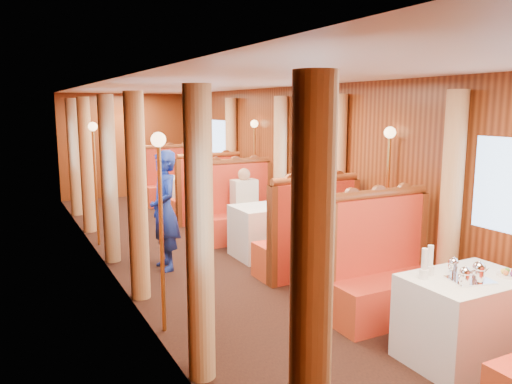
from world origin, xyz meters
TOP-DOWN VIEW (x-y plane):
  - floor at (0.00, 0.00)m, footprint 3.00×12.00m
  - ceiling at (0.00, 0.00)m, footprint 3.00×12.00m
  - wall_far at (0.00, 6.00)m, footprint 3.00×0.01m
  - wall_left at (-1.50, 0.00)m, footprint 0.01×12.00m
  - wall_right at (1.50, 0.00)m, footprint 0.01×12.00m
  - doorway_far at (0.00, 5.97)m, footprint 0.80×0.04m
  - table_near at (0.75, -3.50)m, footprint 1.05×0.72m
  - banquette_near_aft at (0.75, -2.49)m, footprint 1.30×0.55m
  - table_mid at (0.75, 0.00)m, footprint 1.05×0.72m
  - banquette_mid_fwd at (0.75, -1.01)m, footprint 1.30×0.55m
  - banquette_mid_aft at (0.75, 1.01)m, footprint 1.30×0.55m
  - table_far at (0.75, 3.50)m, footprint 1.05×0.72m
  - banquette_far_fwd at (0.75, 2.49)m, footprint 1.30×0.55m
  - banquette_far_aft at (0.75, 4.51)m, footprint 1.30×0.55m
  - tea_tray at (0.68, -3.57)m, footprint 0.40×0.34m
  - teapot_left at (0.54, -3.64)m, footprint 0.16×0.12m
  - teapot_right at (0.69, -3.64)m, footprint 0.18×0.14m
  - teapot_back at (0.67, -3.41)m, footprint 0.17×0.15m
  - fruit_plate at (1.08, -3.65)m, footprint 0.20×0.20m
  - cup_inboard at (0.37, -3.36)m, footprint 0.08×0.08m
  - cup_outboard at (0.49, -3.31)m, footprint 0.08×0.08m
  - rose_vase_mid at (0.71, -0.04)m, footprint 0.06×0.06m
  - rose_vase_far at (0.79, 3.49)m, footprint 0.06×0.06m
  - window_left_near at (-1.49, -3.50)m, footprint 0.01×1.20m
  - curtain_left_near_a at (-1.38, -4.28)m, footprint 0.22×0.22m
  - curtain_left_near_b at (-1.38, -2.72)m, footprint 0.22×0.22m
  - curtain_right_near_b at (1.38, -2.72)m, footprint 0.22×0.22m
  - window_left_mid at (-1.49, 0.00)m, footprint 0.01×1.20m
  - curtain_left_mid_a at (-1.38, -0.78)m, footprint 0.22×0.22m
  - curtain_left_mid_b at (-1.38, 0.78)m, footprint 0.22×0.22m
  - window_right_mid at (1.49, 0.00)m, footprint 0.01×1.20m
  - curtain_right_mid_a at (1.38, -0.78)m, footprint 0.22×0.22m
  - curtain_right_mid_b at (1.38, 0.78)m, footprint 0.22×0.22m
  - window_left_far at (-1.49, 3.50)m, footprint 0.01×1.20m
  - curtain_left_far_a at (-1.38, 2.72)m, footprint 0.22×0.22m
  - curtain_left_far_b at (-1.38, 4.28)m, footprint 0.22×0.22m
  - window_right_far at (1.49, 3.50)m, footprint 0.01×1.20m
  - curtain_right_far_a at (1.38, 2.72)m, footprint 0.22×0.22m
  - curtain_right_far_b at (1.38, 4.28)m, footprint 0.22×0.22m
  - sconce_left_fore at (-1.40, -1.75)m, footprint 0.14×0.14m
  - sconce_right_fore at (1.40, -1.75)m, footprint 0.14×0.14m
  - sconce_left_aft at (-1.40, 1.75)m, footprint 0.14×0.14m
  - sconce_right_aft at (1.40, 1.75)m, footprint 0.14×0.14m
  - steward at (-0.80, 0.10)m, footprint 0.41×0.60m
  - passenger at (0.75, 0.82)m, footprint 0.40×0.44m

SIDE VIEW (x-z plane):
  - floor at x=0.00m, z-range -0.01..0.01m
  - table_near at x=0.75m, z-range 0.00..0.75m
  - table_mid at x=0.75m, z-range 0.00..0.75m
  - table_far at x=0.75m, z-range 0.00..0.75m
  - banquette_near_aft at x=0.75m, z-range -0.25..1.09m
  - banquette_mid_fwd at x=0.75m, z-range -0.25..1.09m
  - banquette_mid_aft at x=0.75m, z-range -0.25..1.09m
  - banquette_far_fwd at x=0.75m, z-range -0.25..1.09m
  - banquette_far_aft at x=0.75m, z-range -0.25..1.09m
  - passenger at x=0.75m, z-range 0.36..1.12m
  - tea_tray at x=0.68m, z-range 0.75..0.76m
  - fruit_plate at x=1.08m, z-range 0.74..0.80m
  - steward at x=-0.80m, z-range 0.00..1.62m
  - teapot_back at x=0.67m, z-range 0.75..0.87m
  - teapot_left at x=0.54m, z-range 0.75..0.87m
  - teapot_right at x=0.69m, z-range 0.75..0.89m
  - cup_inboard at x=0.37m, z-range 0.72..0.99m
  - cup_outboard at x=0.49m, z-range 0.72..0.99m
  - rose_vase_mid at x=0.71m, z-range 0.75..1.11m
  - rose_vase_far at x=0.79m, z-range 0.75..1.11m
  - doorway_far at x=0.00m, z-range 0.00..2.00m
  - curtain_left_near_a at x=-1.38m, z-range 0.00..2.35m
  - curtain_left_near_b at x=-1.38m, z-range 0.00..2.35m
  - curtain_right_near_b at x=1.38m, z-range 0.00..2.35m
  - curtain_left_mid_a at x=-1.38m, z-range 0.00..2.35m
  - curtain_left_mid_b at x=-1.38m, z-range 0.00..2.35m
  - curtain_right_mid_a at x=1.38m, z-range 0.00..2.35m
  - curtain_right_mid_b at x=1.38m, z-range 0.00..2.35m
  - curtain_left_far_a at x=-1.38m, z-range 0.00..2.35m
  - curtain_left_far_b at x=-1.38m, z-range 0.00..2.35m
  - curtain_right_far_a at x=1.38m, z-range 0.00..2.35m
  - curtain_right_far_b at x=1.38m, z-range 0.00..2.35m
  - wall_far at x=0.00m, z-range 0.00..2.50m
  - wall_left at x=-1.50m, z-range 0.00..2.50m
  - wall_right at x=1.50m, z-range 0.00..2.50m
  - sconce_left_fore at x=-1.40m, z-range 0.41..2.36m
  - sconce_right_fore at x=1.40m, z-range 0.41..2.36m
  - sconce_left_aft at x=-1.40m, z-range 0.41..2.36m
  - sconce_right_aft at x=1.40m, z-range 0.41..2.36m
  - window_left_near at x=-1.49m, z-range 1.00..1.90m
  - window_left_mid at x=-1.49m, z-range 1.00..1.90m
  - window_right_mid at x=1.49m, z-range 1.00..1.90m
  - window_left_far at x=-1.49m, z-range 1.00..1.90m
  - window_right_far at x=1.49m, z-range 1.00..1.90m
  - ceiling at x=0.00m, z-range 2.49..2.51m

